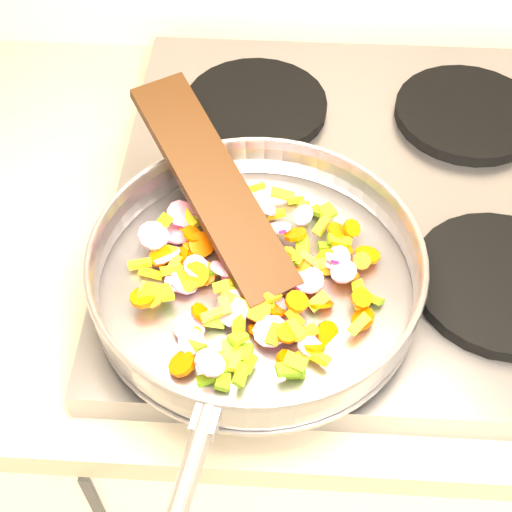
{
  "coord_description": "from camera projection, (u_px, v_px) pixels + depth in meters",
  "views": [
    {
      "loc": [
        -0.8,
        1.05,
        1.56
      ],
      "look_at": [
        -0.82,
        1.5,
        1.01
      ],
      "focal_mm": 50.0,
      "sensor_mm": 36.0,
      "label": 1
    }
  ],
  "objects": [
    {
      "name": "cooktop",
      "position": [
        362.0,
        200.0,
        0.88
      ],
      "size": [
        0.6,
        0.6,
        0.04
      ],
      "primitive_type": "cube",
      "color": "#939399",
      "rests_on": "counter_top"
    },
    {
      "name": "grate_fl",
      "position": [
        241.0,
        271.0,
        0.78
      ],
      "size": [
        0.19,
        0.19,
        0.02
      ],
      "primitive_type": "cylinder",
      "color": "black",
      "rests_on": "cooktop"
    },
    {
      "name": "grate_fr",
      "position": [
        500.0,
        283.0,
        0.77
      ],
      "size": [
        0.19,
        0.19,
        0.02
      ],
      "primitive_type": "cylinder",
      "color": "black",
      "rests_on": "cooktop"
    },
    {
      "name": "grate_bl",
      "position": [
        256.0,
        105.0,
        0.95
      ],
      "size": [
        0.19,
        0.19,
        0.02
      ],
      "primitive_type": "cylinder",
      "color": "black",
      "rests_on": "cooktop"
    },
    {
      "name": "grate_br",
      "position": [
        467.0,
        113.0,
        0.94
      ],
      "size": [
        0.19,
        0.19,
        0.02
      ],
      "primitive_type": "cylinder",
      "color": "black",
      "rests_on": "cooktop"
    },
    {
      "name": "saute_pan",
      "position": [
        256.0,
        270.0,
        0.73
      ],
      "size": [
        0.38,
        0.55,
        0.06
      ],
      "rotation": [
        0.0,
        0.0,
        -0.18
      ],
      "color": "#9E9EA5",
      "rests_on": "grate_fl"
    },
    {
      "name": "vegetable_heap",
      "position": [
        249.0,
        273.0,
        0.74
      ],
      "size": [
        0.27,
        0.26,
        0.05
      ],
      "color": "yellow",
      "rests_on": "saute_pan"
    },
    {
      "name": "wooden_spatula",
      "position": [
        213.0,
        185.0,
        0.75
      ],
      "size": [
        0.2,
        0.26,
        0.1
      ],
      "primitive_type": "cube",
      "rotation": [
        0.0,
        -0.32,
        2.15
      ],
      "color": "black",
      "rests_on": "saute_pan"
    }
  ]
}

